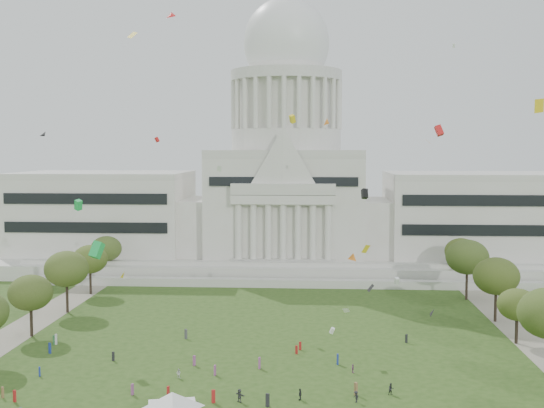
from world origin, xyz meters
TOP-DOWN VIEW (x-y plane):
  - capitol at (0.00, 113.59)m, footprint 160.00×64.50m
  - path_left at (-48.00, 30.00)m, footprint 8.00×160.00m
  - row_tree_l_3 at (-44.09, 33.92)m, footprint 8.12×8.12m
  - row_tree_r_3 at (44.40, 34.48)m, footprint 7.01×7.01m
  - row_tree_l_4 at (-44.08, 52.42)m, footprint 9.29×9.29m
  - row_tree_r_4 at (44.76, 50.04)m, footprint 9.19×9.19m
  - row_tree_l_5 at (-45.22, 71.01)m, footprint 8.33×8.33m
  - row_tree_r_5 at (43.49, 70.19)m, footprint 9.82×9.82m
  - row_tree_l_6 at (-46.87, 89.14)m, footprint 8.19×8.19m
  - row_tree_r_6 at (45.96, 88.13)m, footprint 8.42×8.42m
  - event_tent at (-9.40, -5.58)m, footprint 9.96×9.96m
  - person_2 at (19.16, 7.45)m, footprint 0.94×0.73m
  - person_3 at (14.03, 4.28)m, footprint 1.00×1.16m
  - person_4 at (6.35, 4.68)m, footprint 0.76×1.06m
  - person_5 at (-1.95, 3.43)m, footprint 1.76×1.63m
  - person_8 at (-12.27, 12.65)m, footprint 0.73×0.47m
  - person_10 at (14.31, 16.70)m, footprint 0.58×0.87m
  - distant_crowd at (-14.91, 14.00)m, footprint 67.35×39.58m
  - kite_swarm at (-1.15, 8.80)m, footprint 92.54×101.15m

SIDE VIEW (x-z plane):
  - path_left at x=-48.00m, z-range 0.00..0.04m
  - person_10 at x=14.31m, z-range 0.00..1.38m
  - person_8 at x=-12.27m, z-range 0.00..1.46m
  - person_3 at x=14.03m, z-range 0.00..1.59m
  - person_4 at x=6.35m, z-range 0.00..1.64m
  - person_2 at x=19.16m, z-range 0.00..1.69m
  - distant_crowd at x=-14.91m, z-range -0.08..1.81m
  - person_5 at x=-1.95m, z-range 0.00..1.85m
  - event_tent at x=-9.40m, z-range 1.28..5.91m
  - row_tree_r_3 at x=44.40m, z-range 2.09..12.07m
  - row_tree_l_3 at x=-44.09m, z-range 2.43..13.98m
  - row_tree_l_6 at x=-46.87m, z-range 2.45..14.09m
  - row_tree_l_5 at x=-45.22m, z-range 2.49..14.34m
  - row_tree_r_6 at x=45.96m, z-range 2.52..14.49m
  - row_tree_r_4 at x=44.76m, z-range 2.76..15.82m
  - row_tree_l_4 at x=-44.08m, z-range 2.79..16.00m
  - row_tree_r_5 at x=43.49m, z-range 2.95..16.91m
  - capitol at x=0.00m, z-range -23.35..67.95m
  - kite_swarm at x=-1.15m, z-range -3.45..59.93m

